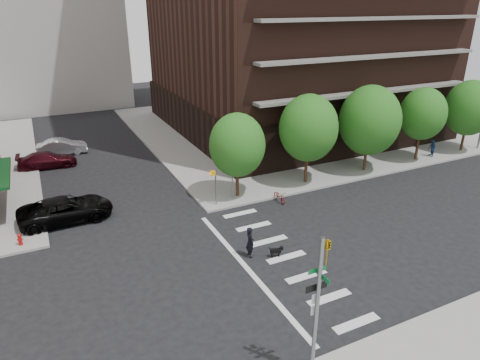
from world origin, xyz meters
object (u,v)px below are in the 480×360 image
at_px(parked_car_black, 66,210).
at_px(dog_walker, 250,242).
at_px(traffic_signal, 316,319).
at_px(pedestrian_far, 432,148).
at_px(fire_hydrant, 20,239).
at_px(parked_car_silver, 62,147).
at_px(scooter, 279,196).
at_px(parked_car_maroon, 47,160).

distance_m(parked_car_black, dog_walker, 12.70).
relative_size(traffic_signal, parked_car_black, 1.02).
bearing_deg(traffic_signal, pedestrian_far, 33.20).
relative_size(parked_car_black, dog_walker, 3.18).
height_order(fire_hydrant, pedestrian_far, pedestrian_far).
distance_m(traffic_signal, pedestrian_far, 29.15).
distance_m(parked_car_silver, dog_walker, 24.78).
bearing_deg(dog_walker, traffic_signal, 172.44).
bearing_deg(dog_walker, fire_hydrant, 63.38).
height_order(parked_car_black, pedestrian_far, pedestrian_far).
xyz_separation_m(fire_hydrant, parked_car_silver, (3.79, 16.69, 0.19)).
distance_m(traffic_signal, dog_walker, 8.85).
distance_m(traffic_signal, fire_hydrant, 18.42).
bearing_deg(scooter, parked_car_silver, 127.50).
height_order(parked_car_maroon, parked_car_silver, parked_car_silver).
distance_m(traffic_signal, parked_car_silver, 32.65).
bearing_deg(scooter, dog_walker, -132.23).
height_order(traffic_signal, scooter, traffic_signal).
bearing_deg(traffic_signal, parked_car_silver, 101.05).
relative_size(parked_car_black, scooter, 3.81).
bearing_deg(parked_car_silver, scooter, -138.79).
bearing_deg(fire_hydrant, pedestrian_far, 1.07).
bearing_deg(pedestrian_far, parked_car_maroon, -87.97).
bearing_deg(dog_walker, parked_car_silver, 22.12).
relative_size(parked_car_silver, scooter, 2.90).
distance_m(parked_car_silver, scooter, 22.28).
bearing_deg(pedestrian_far, fire_hydrant, -65.07).
bearing_deg(scooter, parked_car_maroon, 136.04).
distance_m(traffic_signal, scooter, 15.77).
xyz_separation_m(parked_car_maroon, parked_car_silver, (1.49, 3.20, 0.04)).
height_order(fire_hydrant, parked_car_silver, parked_car_silver).
bearing_deg(dog_walker, parked_car_maroon, 28.36).
distance_m(fire_hydrant, parked_car_maroon, 13.69).
distance_m(traffic_signal, parked_car_black, 19.10).
distance_m(parked_car_black, scooter, 14.57).
bearing_deg(fire_hydrant, parked_car_black, 39.16).
relative_size(dog_walker, pedestrian_far, 1.21).
xyz_separation_m(parked_car_silver, dog_walker, (7.91, -23.48, 0.19)).
height_order(parked_car_silver, pedestrian_far, pedestrian_far).
relative_size(parked_car_black, parked_car_maroon, 1.23).
height_order(parked_car_maroon, dog_walker, dog_walker).
height_order(parked_car_black, parked_car_maroon, parked_car_black).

